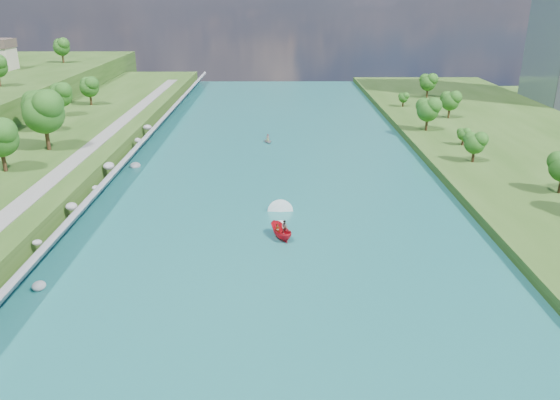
{
  "coord_description": "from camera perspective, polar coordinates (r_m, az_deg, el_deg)",
  "views": [
    {
      "loc": [
        0.55,
        -55.08,
        28.85
      ],
      "look_at": [
        0.93,
        14.76,
        2.5
      ],
      "focal_mm": 35.0,
      "sensor_mm": 36.0,
      "label": 1
    }
  ],
  "objects": [
    {
      "name": "ground",
      "position": [
        62.18,
        -0.79,
        -6.97
      ],
      "size": [
        260.0,
        260.0,
        0.0
      ],
      "primitive_type": "plane",
      "color": "#2D5119",
      "rests_on": "ground"
    },
    {
      "name": "trees_east",
      "position": [
        90.37,
        26.19,
        3.81
      ],
      "size": [
        18.79,
        141.93,
        11.76
      ],
      "color": "#185416",
      "rests_on": "berm_east"
    },
    {
      "name": "motorboat",
      "position": [
        69.71,
        0.09,
        -2.97
      ],
      "size": [
        3.6,
        19.26,
        2.14
      ],
      "rotation": [
        0.0,
        0.0,
        3.54
      ],
      "color": "red",
      "rests_on": "river_water"
    },
    {
      "name": "riverside_path",
      "position": [
        85.84,
        -22.95,
        1.85
      ],
      "size": [
        3.0,
        200.0,
        0.1
      ],
      "primitive_type": "cube",
      "color": "gray",
      "rests_on": "berm_west"
    },
    {
      "name": "riprap_bank",
      "position": [
        83.56,
        -18.71,
        0.66
      ],
      "size": [
        4.19,
        236.0,
        4.15
      ],
      "color": "slate",
      "rests_on": "ground"
    },
    {
      "name": "river_water",
      "position": [
        80.41,
        -0.68,
        -0.32
      ],
      "size": [
        55.0,
        240.0,
        0.1
      ],
      "primitive_type": "cube",
      "color": "#1A6562",
      "rests_on": "ground"
    },
    {
      "name": "raft",
      "position": [
        113.79,
        -1.28,
        6.23
      ],
      "size": [
        2.78,
        3.36,
        1.72
      ],
      "rotation": [
        0.0,
        0.0,
        0.27
      ],
      "color": "gray",
      "rests_on": "river_water"
    }
  ]
}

